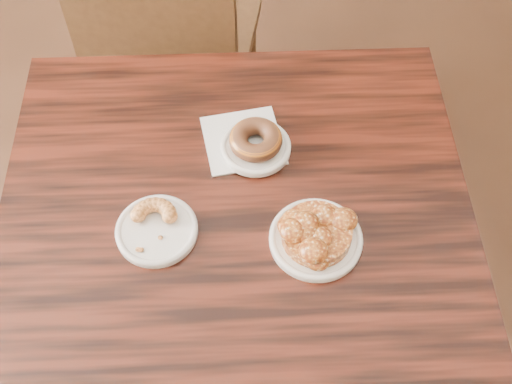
{
  "coord_description": "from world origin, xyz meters",
  "views": [
    {
      "loc": [
        0.03,
        -0.63,
        1.78
      ],
      "look_at": [
        0.01,
        0.03,
        0.8
      ],
      "focal_mm": 45.0,
      "sensor_mm": 36.0,
      "label": 1
    }
  ],
  "objects_px": {
    "apple_fritter": "(317,232)",
    "cruller_fragment": "(155,225)",
    "chair_far": "(178,43)",
    "glazed_donut": "(256,140)",
    "cafe_table": "(240,305)"
  },
  "relations": [
    {
      "from": "cafe_table",
      "to": "apple_fritter",
      "type": "height_order",
      "value": "apple_fritter"
    },
    {
      "from": "chair_far",
      "to": "glazed_donut",
      "type": "relative_size",
      "value": 8.42
    },
    {
      "from": "chair_far",
      "to": "cafe_table",
      "type": "bearing_deg",
      "value": 112.65
    },
    {
      "from": "apple_fritter",
      "to": "cruller_fragment",
      "type": "relative_size",
      "value": 1.73
    },
    {
      "from": "chair_far",
      "to": "apple_fritter",
      "type": "height_order",
      "value": "chair_far"
    },
    {
      "from": "cafe_table",
      "to": "glazed_donut",
      "type": "xyz_separation_m",
      "value": [
        0.03,
        0.17,
        0.41
      ]
    },
    {
      "from": "glazed_donut",
      "to": "cruller_fragment",
      "type": "height_order",
      "value": "glazed_donut"
    },
    {
      "from": "cafe_table",
      "to": "cruller_fragment",
      "type": "relative_size",
      "value": 9.1
    },
    {
      "from": "glazed_donut",
      "to": "cruller_fragment",
      "type": "bearing_deg",
      "value": -132.12
    },
    {
      "from": "glazed_donut",
      "to": "cafe_table",
      "type": "bearing_deg",
      "value": -100.63
    },
    {
      "from": "apple_fritter",
      "to": "chair_far",
      "type": "bearing_deg",
      "value": 113.54
    },
    {
      "from": "apple_fritter",
      "to": "cruller_fragment",
      "type": "height_order",
      "value": "apple_fritter"
    },
    {
      "from": "apple_fritter",
      "to": "glazed_donut",
      "type": "bearing_deg",
      "value": 119.18
    },
    {
      "from": "chair_far",
      "to": "glazed_donut",
      "type": "bearing_deg",
      "value": 119.11
    },
    {
      "from": "apple_fritter",
      "to": "cruller_fragment",
      "type": "distance_m",
      "value": 0.29
    }
  ]
}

